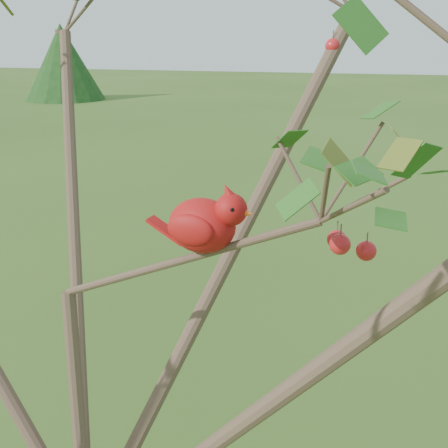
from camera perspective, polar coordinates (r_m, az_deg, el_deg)
name	(u,v)px	position (r m, az deg, el deg)	size (l,w,h in m)	color
crabapple_tree	(62,247)	(1.22, -16.10, -2.25)	(2.35, 2.05, 2.95)	#453125
cardinal	(206,223)	(1.17, -1.88, 0.09)	(0.24, 0.13, 0.17)	#B20F15
distant_trees	(268,64)	(24.48, 4.47, 15.92)	(40.66, 18.73, 2.98)	#453125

